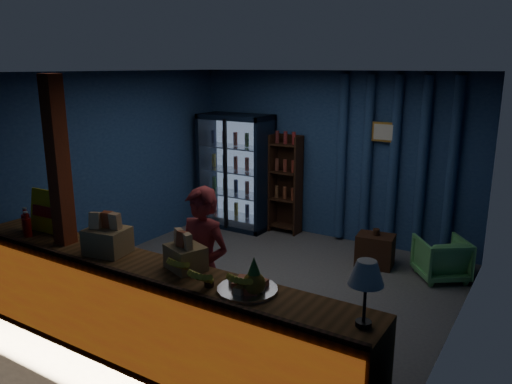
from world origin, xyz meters
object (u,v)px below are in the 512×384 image
shopkeeper (203,269)px  green_chair (441,258)px  pastry_tray (247,288)px  table_lamp (366,275)px

shopkeeper → green_chair: bearing=60.6°
pastry_tray → table_lamp: 1.03m
shopkeeper → pastry_tray: (0.80, -0.45, 0.18)m
shopkeeper → green_chair: shopkeeper is taller
pastry_tray → table_lamp: table_lamp is taller
table_lamp → green_chair: bearing=92.6°
green_chair → pastry_tray: 3.48m
shopkeeper → table_lamp: size_ratio=3.33×
pastry_tray → green_chair: bearing=76.2°
green_chair → pastry_tray: size_ratio=1.24×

